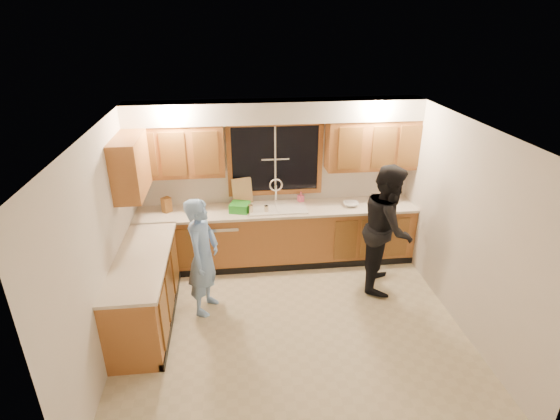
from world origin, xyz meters
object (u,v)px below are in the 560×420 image
(dishwasher, at_px, (222,241))
(soap_bottle, at_px, (301,197))
(bowl, at_px, (351,204))
(dish_crate, at_px, (240,207))
(stove, at_px, (137,319))
(woman, at_px, (388,228))
(sink, at_px, (277,211))
(man, at_px, (203,257))
(knife_block, at_px, (167,205))

(dishwasher, xyz_separation_m, soap_bottle, (1.23, 0.18, 0.60))
(bowl, bearing_deg, dish_crate, 179.99)
(stove, height_order, woman, woman)
(dishwasher, xyz_separation_m, bowl, (1.97, -0.03, 0.54))
(dishwasher, height_order, bowl, bowl)
(dishwasher, distance_m, bowl, 2.04)
(sink, distance_m, man, 1.54)
(dishwasher, relative_size, bowl, 3.58)
(soap_bottle, bearing_deg, man, -138.80)
(sink, xyz_separation_m, knife_block, (-1.63, 0.05, 0.17))
(sink, height_order, knife_block, sink)
(dish_crate, bearing_deg, bowl, -0.01)
(stove, distance_m, bowl, 3.46)
(dish_crate, bearing_deg, woman, -20.62)
(stove, distance_m, knife_block, 1.97)
(sink, distance_m, bowl, 1.12)
(sink, height_order, dishwasher, sink)
(woman, xyz_separation_m, bowl, (-0.32, 0.75, 0.04))
(dishwasher, distance_m, soap_bottle, 1.38)
(dish_crate, bearing_deg, man, -115.39)
(stove, xyz_separation_m, bowl, (2.92, 1.78, 0.50))
(dishwasher, height_order, man, man)
(sink, distance_m, dishwasher, 0.96)
(bowl, bearing_deg, man, -154.13)
(man, relative_size, dish_crate, 5.84)
(sink, height_order, soap_bottle, sink)
(knife_block, bearing_deg, man, -107.64)
(man, distance_m, bowl, 2.44)
(sink, height_order, stove, sink)
(knife_block, bearing_deg, bowl, -45.66)
(dishwasher, height_order, soap_bottle, soap_bottle)
(woman, bearing_deg, man, 116.64)
(knife_block, relative_size, soap_bottle, 1.24)
(stove, bearing_deg, sink, 45.39)
(dishwasher, bearing_deg, stove, -117.69)
(dishwasher, xyz_separation_m, man, (-0.22, -1.09, 0.38))
(dishwasher, height_order, woman, woman)
(stove, distance_m, woman, 3.43)
(dish_crate, bearing_deg, soap_bottle, 12.35)
(man, xyz_separation_m, bowl, (2.19, 1.06, 0.16))
(dishwasher, relative_size, man, 0.52)
(stove, bearing_deg, dishwasher, 62.31)
(sink, bearing_deg, soap_bottle, 23.15)
(stove, xyz_separation_m, knife_block, (0.17, 1.88, 0.58))
(soap_bottle, bearing_deg, stove, -137.66)
(sink, bearing_deg, knife_block, 178.12)
(sink, xyz_separation_m, dish_crate, (-0.56, -0.04, 0.12))
(stove, bearing_deg, bowl, 31.37)
(woman, bearing_deg, stove, 127.24)
(dishwasher, xyz_separation_m, knife_block, (-0.78, 0.07, 0.62))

